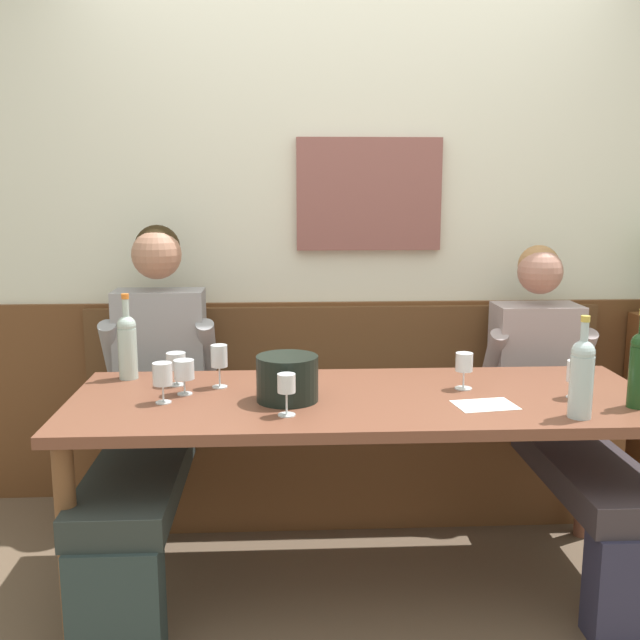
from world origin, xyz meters
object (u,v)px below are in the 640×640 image
at_px(wine_glass_by_bottle, 464,364).
at_px(person_right_seat, 149,399).
at_px(dining_table, 363,417).
at_px(wine_glass_right_end, 576,373).
at_px(wine_glass_near_bucket, 219,357).
at_px(wine_glass_center_front, 286,385).
at_px(wine_bottle_amber_mid, 582,376).
at_px(wall_bench, 347,451).
at_px(wine_bottle_clear_water, 127,344).
at_px(wine_glass_left_end, 162,376).
at_px(wine_glass_mid_left, 184,371).
at_px(wine_bottle_green_tall, 640,367).
at_px(wine_glass_mid_right, 176,363).
at_px(ice_bucket, 287,378).
at_px(person_left_seat, 560,402).

bearing_deg(wine_glass_by_bottle, person_right_seat, 168.89).
distance_m(dining_table, wine_glass_right_end, 0.79).
bearing_deg(wine_glass_right_end, wine_glass_near_bucket, 170.89).
relative_size(wine_glass_right_end, wine_glass_center_front, 0.96).
bearing_deg(wine_glass_center_front, wine_bottle_amber_mid, -4.18).
relative_size(wall_bench, dining_table, 1.14).
height_order(wine_bottle_clear_water, wine_glass_left_end, wine_bottle_clear_water).
bearing_deg(wall_bench, wine_glass_mid_left, -137.45).
bearing_deg(wine_bottle_green_tall, wine_glass_mid_right, 167.28).
bearing_deg(wine_glass_by_bottle, wine_bottle_amber_mid, -50.33).
relative_size(wall_bench, wine_glass_mid_left, 18.76).
height_order(wine_bottle_amber_mid, wine_bottle_green_tall, wine_bottle_green_tall).
distance_m(wine_bottle_green_tall, wine_glass_center_front, 1.23).
xyz_separation_m(dining_table, ice_bucket, (-0.28, -0.04, 0.16)).
distance_m(wall_bench, wine_glass_mid_left, 1.05).
bearing_deg(wine_glass_left_end, dining_table, 3.87).
bearing_deg(wine_glass_by_bottle, wine_glass_mid_right, 174.38).
distance_m(person_left_seat, wine_glass_by_bottle, 0.58).
relative_size(ice_bucket, wine_glass_center_front, 1.54).
distance_m(dining_table, wine_glass_mid_right, 0.75).
height_order(wine_bottle_green_tall, wine_glass_mid_left, wine_bottle_green_tall).
relative_size(ice_bucket, wine_glass_left_end, 1.52).
relative_size(dining_table, wine_bottle_green_tall, 6.18).
height_order(wine_bottle_clear_water, wine_glass_mid_right, wine_bottle_clear_water).
height_order(wine_glass_by_bottle, wine_glass_mid_right, wine_glass_by_bottle).
height_order(wall_bench, wine_bottle_green_tall, wine_bottle_green_tall).
height_order(wall_bench, wine_glass_right_end, wall_bench).
bearing_deg(person_right_seat, wine_glass_mid_left, -55.36).
relative_size(wine_glass_by_bottle, wine_glass_mid_left, 1.07).
bearing_deg(wine_glass_right_end, wine_glass_by_bottle, 159.66).
xyz_separation_m(wine_bottle_amber_mid, wine_glass_center_front, (-0.98, 0.07, -0.04)).
bearing_deg(wine_glass_by_bottle, wine_bottle_clear_water, 170.45).
relative_size(wine_bottle_green_tall, wine_glass_near_bucket, 2.09).
height_order(ice_bucket, wine_bottle_clear_water, wine_bottle_clear_water).
bearing_deg(wine_glass_center_front, wall_bench, 72.06).
bearing_deg(wine_glass_center_front, wine_glass_mid_left, 144.00).
distance_m(wall_bench, person_left_seat, 0.99).
xyz_separation_m(ice_bucket, wine_glass_near_bucket, (-0.26, 0.19, 0.04)).
bearing_deg(dining_table, wine_glass_by_bottle, 11.00).
bearing_deg(person_left_seat, wine_glass_center_front, -155.26).
bearing_deg(wine_glass_left_end, wine_bottle_green_tall, -4.78).
bearing_deg(wine_bottle_green_tall, dining_table, 168.69).
distance_m(wine_glass_center_front, wine_glass_near_bucket, 0.44).
height_order(person_left_seat, wine_glass_mid_left, person_left_seat).
xyz_separation_m(wine_glass_right_end, wine_glass_left_end, (-1.49, 0.01, 0.01)).
relative_size(person_right_seat, wine_bottle_green_tall, 3.85).
height_order(wine_bottle_clear_water, wine_glass_near_bucket, wine_bottle_clear_water).
height_order(person_left_seat, wine_glass_by_bottle, person_left_seat).
distance_m(wine_glass_right_end, wine_glass_mid_right, 1.50).
bearing_deg(ice_bucket, person_left_seat, 17.24).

